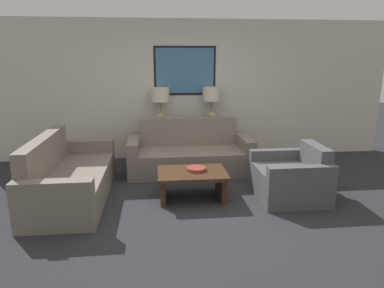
# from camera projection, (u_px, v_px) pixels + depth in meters

# --- Properties ---
(ground_plane) EXTENTS (20.00, 20.00, 0.00)m
(ground_plane) POSITION_uv_depth(u_px,v_px,m) (201.00, 209.00, 4.53)
(ground_plane) COLOR #28282D
(back_wall) EXTENTS (8.11, 0.12, 2.65)m
(back_wall) POSITION_uv_depth(u_px,v_px,m) (185.00, 90.00, 6.66)
(back_wall) COLOR beige
(back_wall) RESTS_ON ground_plane
(console_table) EXTENTS (1.47, 0.38, 0.73)m
(console_table) POSITION_uv_depth(u_px,v_px,m) (186.00, 141.00, 6.64)
(console_table) COLOR black
(console_table) RESTS_ON ground_plane
(table_lamp_left) EXTENTS (0.34, 0.34, 0.67)m
(table_lamp_left) POSITION_uv_depth(u_px,v_px,m) (160.00, 99.00, 6.38)
(table_lamp_left) COLOR tan
(table_lamp_left) RESTS_ON console_table
(table_lamp_right) EXTENTS (0.34, 0.34, 0.67)m
(table_lamp_right) POSITION_uv_depth(u_px,v_px,m) (211.00, 99.00, 6.48)
(table_lamp_right) COLOR tan
(table_lamp_right) RESTS_ON console_table
(couch_by_back_wall) EXTENTS (2.10, 0.91, 0.90)m
(couch_by_back_wall) POSITION_uv_depth(u_px,v_px,m) (190.00, 155.00, 5.98)
(couch_by_back_wall) COLOR slate
(couch_by_back_wall) RESTS_ON ground_plane
(couch_by_side) EXTENTS (0.91, 2.10, 0.90)m
(couch_by_side) POSITION_uv_depth(u_px,v_px,m) (69.00, 179.00, 4.81)
(couch_by_side) COLOR slate
(couch_by_side) RESTS_ON ground_plane
(coffee_table) EXTENTS (0.96, 0.69, 0.40)m
(coffee_table) POSITION_uv_depth(u_px,v_px,m) (192.00, 179.00, 4.82)
(coffee_table) COLOR #3D2616
(coffee_table) RESTS_ON ground_plane
(decorative_bowl) EXTENTS (0.27, 0.27, 0.04)m
(decorative_bowl) POSITION_uv_depth(u_px,v_px,m) (196.00, 169.00, 4.83)
(decorative_bowl) COLOR #93382D
(decorative_bowl) RESTS_ON coffee_table
(armchair_near_back_wall) EXTENTS (0.92, 0.98, 0.76)m
(armchair_near_back_wall) POSITION_uv_depth(u_px,v_px,m) (291.00, 178.00, 4.87)
(armchair_near_back_wall) COLOR #4C4C51
(armchair_near_back_wall) RESTS_ON ground_plane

